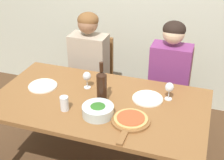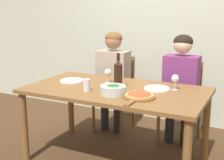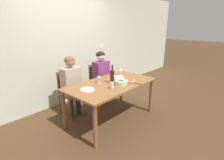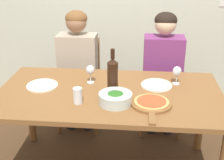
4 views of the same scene
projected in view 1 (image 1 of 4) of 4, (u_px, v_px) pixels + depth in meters
dining_table at (99, 110)px, 2.55m from camera, size 1.73×0.95×0.76m
chair_left at (93, 76)px, 3.43m from camera, size 0.42×0.42×0.92m
chair_right at (169, 88)px, 3.19m from camera, size 0.42×0.42×0.92m
person_woman at (89, 59)px, 3.22m from camera, size 0.47×0.51×1.24m
person_man at (170, 71)px, 2.98m from camera, size 0.47×0.51×1.24m
wine_bottle at (102, 86)px, 2.43m from camera, size 0.08×0.08×0.35m
broccoli_bowl at (98, 110)px, 2.32m from camera, size 0.24×0.24×0.09m
dinner_plate_left at (43, 86)px, 2.70m from camera, size 0.25×0.25×0.02m
dinner_plate_right at (148, 98)px, 2.52m from camera, size 0.25×0.25×0.02m
pizza_on_board at (130, 120)px, 2.25m from camera, size 0.29×0.43×0.04m
wine_glass_left at (87, 77)px, 2.64m from camera, size 0.07×0.07×0.15m
wine_glass_right at (169, 88)px, 2.48m from camera, size 0.07×0.07×0.15m
water_tumbler at (64, 103)px, 2.37m from camera, size 0.07×0.07×0.12m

